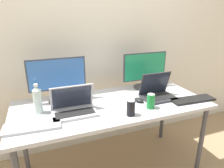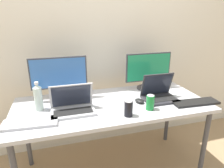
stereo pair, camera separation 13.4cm
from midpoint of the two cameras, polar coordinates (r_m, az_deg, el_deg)
wall_back at (r=2.19m, az=-2.66°, el=14.40°), size 7.00×0.08×2.60m
work_desk at (r=1.81m, az=2.14°, el=-7.28°), size 1.70×0.75×0.74m
monitor_left at (r=1.83m, az=-12.85°, el=2.15°), size 0.50×0.19×0.40m
monitor_center at (r=2.11m, az=12.13°, el=3.81°), size 0.49×0.22×0.38m
laptop_silver at (r=1.63m, az=-8.90°, el=-6.13°), size 0.34×0.21×0.22m
laptop_secondary at (r=1.91m, az=15.26°, el=-2.64°), size 0.30×0.23×0.24m
keyboard_main at (r=1.54m, az=-20.07°, el=-10.52°), size 0.39×0.18×0.02m
keyboard_aux at (r=1.94m, az=24.64°, el=-4.83°), size 0.42×0.16×0.02m
mouse_by_keyboard at (r=1.81m, az=9.99°, el=-4.81°), size 0.09×0.11×0.04m
water_bottle at (r=1.70m, az=-18.25°, el=-3.68°), size 0.07×0.07×0.24m
soda_can_near_keyboard at (r=1.68m, az=13.13°, el=-5.20°), size 0.07×0.07×0.13m
soda_can_by_laptop at (r=1.55m, az=7.23°, el=-7.02°), size 0.07×0.07×0.13m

